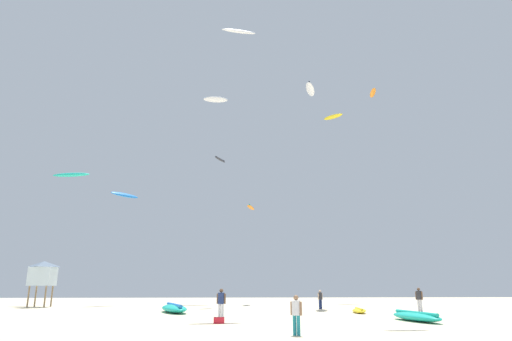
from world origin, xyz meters
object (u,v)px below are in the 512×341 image
object	(u,v)px
kite_aloft_4	(373,93)
kite_aloft_6	(125,195)
kite_grounded_far	(416,316)
kite_aloft_3	(71,175)
kite_aloft_9	(239,31)
kite_aloft_2	(220,160)
person_foreground	(296,312)
kite_aloft_0	(216,99)
kite_aloft_8	(333,117)
person_right	(221,301)
cooler_box	(219,320)
person_left	(320,298)
kite_grounded_near	(359,311)
lifeguard_tower	(43,273)
kite_aloft_1	(251,207)
kite_aloft_7	(310,89)
person_midground	(419,298)
kite_grounded_mid	(174,308)

from	to	relation	value
kite_aloft_4	kite_aloft_6	distance (m)	28.26
kite_grounded_far	kite_aloft_3	bearing A→B (deg)	141.06
kite_grounded_far	kite_aloft_9	bearing A→B (deg)	146.05
kite_aloft_2	person_foreground	bearing A→B (deg)	-80.96
kite_aloft_9	kite_grounded_far	bearing A→B (deg)	-33.95
kite_aloft_0	kite_aloft_8	distance (m)	16.14
person_right	cooler_box	bearing A→B (deg)	19.43
person_foreground	person_left	world-z (taller)	person_foreground
kite_grounded_near	kite_aloft_6	bearing A→B (deg)	144.49
person_foreground	kite_aloft_8	size ratio (longest dim) A/B	0.57
person_right	kite_aloft_9	size ratio (longest dim) A/B	0.60
cooler_box	kite_aloft_0	world-z (taller)	kite_aloft_0
kite_aloft_4	kite_aloft_8	distance (m)	18.43
lifeguard_tower	kite_grounded_far	bearing A→B (deg)	-32.40
lifeguard_tower	kite_aloft_0	bearing A→B (deg)	37.84
kite_aloft_0	kite_aloft_9	world-z (taller)	kite_aloft_0
lifeguard_tower	kite_aloft_8	size ratio (longest dim) A/B	1.52
kite_aloft_0	kite_aloft_2	world-z (taller)	kite_aloft_0
kite_grounded_near	person_right	bearing A→B (deg)	-152.34
person_foreground	kite_aloft_8	bearing A→B (deg)	19.69
kite_aloft_2	kite_aloft_6	xyz separation A→B (m)	(-10.53, 3.64, -3.18)
cooler_box	kite_aloft_4	bearing A→B (deg)	43.26
kite_aloft_1	kite_aloft_3	world-z (taller)	kite_aloft_3
kite_aloft_1	kite_aloft_6	xyz separation A→B (m)	(-13.96, -1.03, 1.08)
kite_grounded_far	kite_aloft_4	xyz separation A→B (m)	(2.64, 11.94, 19.17)
kite_aloft_7	kite_aloft_9	distance (m)	14.32
kite_aloft_9	person_foreground	bearing A→B (deg)	-80.03
person_midground	kite_aloft_1	distance (m)	21.41
person_left	kite_aloft_2	size ratio (longest dim) A/B	0.72
person_right	kite_aloft_4	distance (m)	24.81
kite_grounded_near	kite_grounded_mid	distance (m)	13.51
kite_aloft_7	kite_aloft_9	bearing A→B (deg)	-124.09
lifeguard_tower	kite_aloft_3	world-z (taller)	kite_aloft_3
person_midground	kite_aloft_2	size ratio (longest dim) A/B	0.83
person_left	kite_grounded_far	world-z (taller)	person_left
person_midground	lifeguard_tower	xyz separation A→B (m)	(-32.13, 8.82, 2.02)
lifeguard_tower	kite_aloft_9	xyz separation A→B (m)	(18.02, -11.05, 19.19)
lifeguard_tower	kite_aloft_4	size ratio (longest dim) A/B	1.93
kite_grounded_mid	kite_aloft_7	bearing A→B (deg)	38.55
lifeguard_tower	person_right	bearing A→B (deg)	-42.12
person_foreground	kite_aloft_1	world-z (taller)	kite_aloft_1
person_foreground	kite_grounded_near	world-z (taller)	person_foreground
kite_aloft_4	lifeguard_tower	bearing A→B (deg)	169.15
person_foreground	kite_aloft_0	xyz separation A→B (m)	(-5.23, 36.29, 25.33)
kite_aloft_3	kite_aloft_8	xyz separation A→B (m)	(31.53, 6.76, 10.27)
kite_grounded_mid	cooler_box	world-z (taller)	kite_grounded_mid
kite_grounded_near	kite_aloft_3	bearing A→B (deg)	150.49
kite_aloft_7	lifeguard_tower	bearing A→B (deg)	-178.25
kite_aloft_1	kite_aloft_7	bearing A→B (deg)	-38.73
cooler_box	person_right	bearing A→B (deg)	89.77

